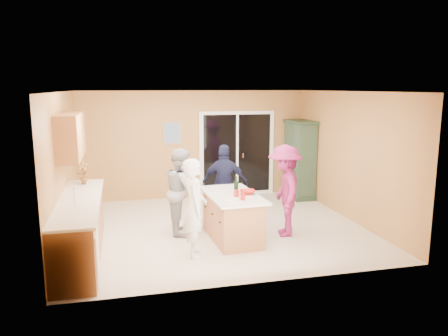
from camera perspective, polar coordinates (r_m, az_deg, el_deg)
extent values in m
plane|color=beige|center=(8.53, -0.83, -7.78)|extent=(5.50, 5.50, 0.00)
cube|color=white|center=(8.10, -0.88, 9.96)|extent=(5.50, 5.00, 0.10)
cube|color=#EFB862|center=(10.64, -3.81, 3.06)|extent=(5.50, 0.10, 2.60)
cube|color=#EFB862|center=(5.85, 4.52, -3.14)|extent=(5.50, 0.10, 2.60)
cube|color=#EFB862|center=(8.08, -20.24, 0.04)|extent=(0.10, 5.00, 2.60)
cube|color=#EFB862|center=(9.21, 16.09, 1.50)|extent=(0.10, 5.00, 2.60)
cube|color=#AD6943|center=(7.38, -18.28, -7.60)|extent=(0.60, 3.00, 0.90)
cube|color=white|center=(6.36, -18.95, -11.06)|extent=(0.62, 0.60, 0.72)
cube|color=silver|center=(7.25, -18.38, -4.06)|extent=(0.65, 3.05, 0.04)
cylinder|color=silver|center=(6.73, -18.93, -3.72)|extent=(0.02, 0.02, 0.30)
cube|color=#AD6943|center=(7.79, -19.39, 4.00)|extent=(0.35, 1.60, 0.75)
cube|color=white|center=(10.87, 1.70, 1.90)|extent=(1.90, 0.05, 2.10)
cube|color=black|center=(10.86, 1.72, 1.89)|extent=(1.70, 0.03, 1.94)
cube|color=white|center=(10.85, 1.73, 1.89)|extent=(0.06, 0.04, 1.94)
cube|color=silver|center=(10.89, 2.50, 1.65)|extent=(0.02, 0.03, 0.12)
cube|color=tan|center=(10.51, -6.77, 4.56)|extent=(0.46, 0.03, 0.56)
cube|color=#4A6699|center=(10.50, -6.77, 4.55)|extent=(0.38, 0.02, 0.48)
cube|color=#AD6943|center=(7.79, 1.09, -6.52)|extent=(0.79, 1.43, 0.79)
cube|color=silver|center=(7.68, 1.10, -3.55)|extent=(0.94, 1.62, 0.04)
cube|color=black|center=(7.90, 1.08, -8.96)|extent=(0.72, 1.36, 0.09)
cube|color=#233928|center=(11.01, 9.72, -3.42)|extent=(0.52, 0.99, 0.11)
cube|color=#36523E|center=(10.83, 9.87, 1.11)|extent=(0.47, 0.94, 1.76)
cube|color=#233928|center=(10.72, 10.02, 5.95)|extent=(0.54, 1.03, 0.07)
imported|color=white|center=(6.96, -3.84, -5.21)|extent=(0.43, 0.61, 1.59)
imported|color=#969698|center=(8.10, -5.50, -3.00)|extent=(0.64, 0.80, 1.59)
imported|color=#191C38|center=(8.74, 0.11, -2.01)|extent=(0.99, 0.65, 1.56)
imported|color=#871D54|center=(7.99, 7.95, -2.94)|extent=(0.84, 1.19, 1.67)
imported|color=#AB1713|center=(7.69, 3.07, -3.14)|extent=(0.33, 0.33, 0.07)
imported|color=#B21113|center=(8.30, -17.95, -0.55)|extent=(0.26, 0.20, 0.44)
cylinder|color=#AB1713|center=(7.49, 1.63, -3.30)|extent=(0.10, 0.10, 0.12)
cylinder|color=#AB1713|center=(7.27, 2.47, -3.74)|extent=(0.10, 0.10, 0.12)
cylinder|color=black|center=(7.59, 1.59, -2.65)|extent=(0.08, 0.08, 0.24)
cylinder|color=black|center=(7.55, 1.59, -1.43)|extent=(0.03, 0.03, 0.09)
cylinder|color=silver|center=(7.30, 0.98, -4.10)|extent=(0.20, 0.20, 0.01)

